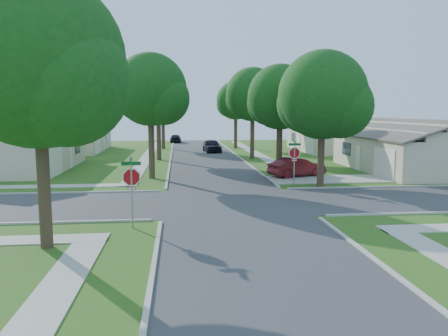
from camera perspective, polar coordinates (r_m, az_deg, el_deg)
The scene contains 22 objects.
ground at distance 23.42m, azimuth 0.91°, elevation -4.51°, with size 100.00×100.00×0.00m, color #3F601A.
road_ns at distance 23.42m, azimuth 0.91°, elevation -4.50°, with size 7.00×100.00×0.02m, color #333335.
sidewalk_ne at distance 49.78m, azimuth 4.31°, elevation 1.86°, with size 1.20×40.00×0.04m, color #9E9B91.
sidewalk_nw at distance 49.10m, azimuth -9.85°, elevation 1.70°, with size 1.20×40.00×0.04m, color #9E9B91.
driveway at distance 32.06m, azimuth 13.52°, elevation -1.42°, with size 8.80×3.60×0.05m, color #9E9B91.
stop_sign_sw at distance 18.37m, azimuth -11.99°, elevation -1.55°, with size 1.05×0.80×2.98m.
stop_sign_ne at distance 28.58m, azimuth 9.18°, elevation 1.69°, with size 1.05×0.80×2.98m.
tree_e_near at distance 32.64m, azimuth 7.42°, elevation 8.78°, with size 4.97×4.80×8.28m.
tree_e_mid at distance 44.42m, azimuth 3.83°, elevation 9.24°, with size 5.59×5.40×9.21m.
tree_e_far at distance 57.26m, azimuth 1.59°, elevation 8.58°, with size 5.17×5.00×8.72m.
tree_w_near at distance 31.84m, azimuth -9.50°, elevation 9.62°, with size 5.38×5.20×8.97m.
tree_w_mid at distance 43.83m, azimuth -8.54°, elevation 9.51°, with size 5.80×5.60×9.56m.
tree_w_far at distance 56.79m, azimuth -7.95°, elevation 8.04°, with size 4.76×4.60×8.04m.
tree_sw_corner at distance 16.50m, azimuth -22.95°, elevation 11.77°, with size 6.21×6.00×9.55m.
tree_ne_corner at distance 28.46m, azimuth 12.86°, elevation 8.75°, with size 5.80×5.60×8.66m.
house_ne_near at distance 38.74m, azimuth 23.01°, elevation 1.92°, with size 8.42×13.60×4.23m.
house_ne_far at distance 55.14m, azimuth 13.96°, elevation 3.77°, with size 8.42×13.60×4.23m.
house_nw_near at distance 40.14m, azimuth -25.21°, elevation 1.97°, with size 8.42×13.60×4.23m.
house_nw_far at distance 56.42m, azimuth -19.56°, elevation 3.64°, with size 8.42×13.60×4.23m.
car_driveway at distance 32.90m, azimuth 9.51°, elevation 0.13°, with size 1.52×4.36×1.44m, color #4E1016.
car_curb_east at distance 52.07m, azimuth -1.59°, elevation 2.95°, with size 1.80×4.46×1.52m, color black.
car_curb_west at distance 68.32m, azimuth -6.34°, elevation 3.85°, with size 1.69×4.16×1.21m, color black.
Camera 1 is at (-2.75, -22.75, 4.86)m, focal length 35.00 mm.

